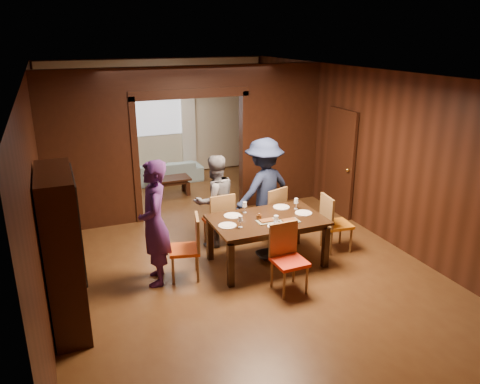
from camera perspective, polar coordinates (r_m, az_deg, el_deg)
name	(u,v)px	position (r m, az deg, el deg)	size (l,w,h in m)	color
floor	(220,244)	(8.18, -2.41, -6.30)	(9.00, 9.00, 0.00)	#502D16
ceiling	(218,72)	(7.42, -2.72, 14.39)	(5.50, 9.00, 0.02)	silver
room_walls	(187,137)	(9.41, -6.47, 6.67)	(5.52, 9.01, 2.90)	black
person_purple	(154,223)	(6.74, -10.39, -3.77)	(0.67, 0.44, 1.84)	#441F5B
person_grey	(215,201)	(7.88, -3.08, -1.10)	(0.77, 0.60, 1.58)	slate
person_navy	(264,189)	(8.10, 2.92, 0.31)	(1.16, 0.67, 1.80)	#1A2341
sofa	(166,172)	(11.56, -9.04, 2.48)	(1.75, 0.68, 0.51)	#9CC1CC
serving_bowl	(269,212)	(7.36, 3.51, -2.46)	(0.37, 0.37, 0.09)	black
dining_table	(267,241)	(7.38, 3.29, -5.98)	(1.73, 1.08, 0.76)	black
coffee_table	(172,186)	(10.61, -8.29, 0.71)	(0.80, 0.50, 0.40)	black
chair_left	(184,248)	(6.96, -6.81, -6.75)	(0.44, 0.44, 0.97)	#E45115
chair_right	(337,223)	(7.94, 11.73, -3.68)	(0.44, 0.44, 0.97)	orange
chair_far_l	(218,219)	(7.94, -2.66, -3.30)	(0.44, 0.44, 0.97)	#CB4013
chair_far_r	(269,212)	(8.22, 3.57, -2.51)	(0.44, 0.44, 0.97)	orange
chair_near	(290,260)	(6.61, 6.08, -8.20)	(0.44, 0.44, 0.97)	red
hutch	(63,252)	(6.01, -20.77, -6.82)	(0.40, 1.20, 2.00)	black
door_right	(340,163)	(9.41, 12.10, 3.52)	(0.06, 0.90, 2.10)	black
window_far	(158,109)	(11.82, -9.98, 9.98)	(1.20, 0.03, 1.30)	silver
curtain_left	(129,129)	(11.72, -13.42, 7.44)	(0.35, 0.06, 2.40)	white
curtain_right	(188,125)	(12.03, -6.30, 8.13)	(0.35, 0.06, 2.40)	white
plate_left	(227,226)	(6.95, -1.55, -4.11)	(0.27, 0.27, 0.01)	white
plate_far_l	(232,216)	(7.31, -0.92, -2.90)	(0.27, 0.27, 0.01)	white
plate_far_r	(281,207)	(7.70, 5.06, -1.84)	(0.27, 0.27, 0.01)	white
plate_right	(303,213)	(7.49, 7.74, -2.54)	(0.27, 0.27, 0.01)	white
plate_near	(276,226)	(6.95, 4.47, -4.17)	(0.27, 0.27, 0.01)	silver
platter_a	(267,221)	(7.10, 3.30, -3.53)	(0.30, 0.20, 0.04)	gray
platter_b	(289,221)	(7.13, 6.04, -3.50)	(0.30, 0.20, 0.04)	slate
wineglass_left	(240,222)	(6.87, 0.03, -3.64)	(0.08, 0.08, 0.18)	silver
wineglass_far	(245,207)	(7.42, 0.57, -1.88)	(0.08, 0.08, 0.18)	silver
wineglass_right	(296,204)	(7.63, 6.86, -1.42)	(0.08, 0.08, 0.18)	silver
tumbler	(276,220)	(7.00, 4.41, -3.42)	(0.07, 0.07, 0.14)	silver
condiment_jar	(259,217)	(7.14, 2.34, -3.06)	(0.08, 0.08, 0.11)	#472610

